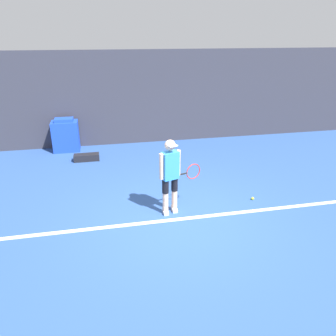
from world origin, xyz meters
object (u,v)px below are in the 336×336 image
(tennis_player, at_px, (171,173))
(covered_chair, at_px, (66,135))
(tennis_ball, at_px, (253,198))
(equipment_bag, at_px, (87,157))

(tennis_player, height_order, covered_chair, tennis_player)
(tennis_player, xyz_separation_m, tennis_ball, (1.97, 0.14, -0.87))
(tennis_player, distance_m, equipment_bag, 4.04)
(equipment_bag, bearing_deg, covered_chair, 120.68)
(tennis_player, relative_size, covered_chair, 1.52)
(tennis_player, xyz_separation_m, covered_chair, (-2.47, 4.60, -0.39))
(tennis_ball, bearing_deg, equipment_bag, 138.44)
(tennis_player, bearing_deg, tennis_ball, -14.21)
(covered_chair, bearing_deg, tennis_player, -61.73)
(tennis_ball, bearing_deg, covered_chair, 134.95)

